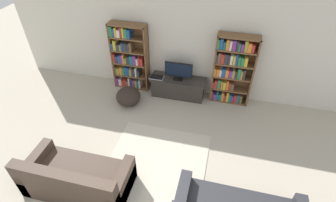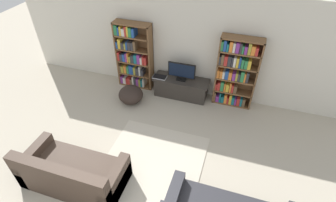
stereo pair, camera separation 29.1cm
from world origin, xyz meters
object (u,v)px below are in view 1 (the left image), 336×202
object	(u,v)px
beanbag_ottoman	(128,96)
laptop	(157,77)
television	(179,71)
bookshelf_right	(232,70)
couch_left_sectional	(77,179)
tv_stand	(178,87)
bookshelf_left	(129,58)

from	to	relation	value
beanbag_ottoman	laptop	bearing A→B (deg)	43.54
television	laptop	world-z (taller)	television
bookshelf_right	laptop	size ratio (longest dim) A/B	5.07
laptop	beanbag_ottoman	bearing A→B (deg)	-136.46
bookshelf_right	couch_left_sectional	distance (m)	4.03
tv_stand	television	world-z (taller)	television
tv_stand	television	size ratio (longest dim) A/B	2.05
laptop	tv_stand	bearing A→B (deg)	8.65
television	beanbag_ottoman	bearing A→B (deg)	-151.15
bookshelf_right	bookshelf_left	bearing A→B (deg)	179.97
tv_stand	laptop	world-z (taller)	laptop
bookshelf_left	couch_left_sectional	bearing A→B (deg)	-86.31
bookshelf_left	tv_stand	bearing A→B (deg)	-5.29
couch_left_sectional	beanbag_ottoman	xyz separation A→B (m)	(-0.00, 2.47, -0.06)
bookshelf_right	beanbag_ottoman	world-z (taller)	bookshelf_right
bookshelf_left	tv_stand	xyz separation A→B (m)	(1.32, -0.12, -0.59)
television	beanbag_ottoman	xyz separation A→B (m)	(-1.12, -0.62, -0.53)
television	couch_left_sectional	distance (m)	3.31
laptop	couch_left_sectional	xyz separation A→B (m)	(-0.57, -3.01, -0.24)
bookshelf_left	couch_left_sectional	xyz separation A→B (m)	(0.21, -3.22, -0.57)
television	beanbag_ottoman	distance (m)	1.38
tv_stand	beanbag_ottoman	world-z (taller)	tv_stand
couch_left_sectional	beanbag_ottoman	world-z (taller)	couch_left_sectional
bookshelf_left	tv_stand	distance (m)	1.46
television	laptop	xyz separation A→B (m)	(-0.54, -0.07, -0.23)
bookshelf_right	tv_stand	world-z (taller)	bookshelf_right
bookshelf_right	tv_stand	distance (m)	1.40
bookshelf_right	couch_left_sectional	world-z (taller)	bookshelf_right
tv_stand	couch_left_sectional	xyz separation A→B (m)	(-1.12, -3.10, 0.02)
bookshelf_right	beanbag_ottoman	distance (m)	2.56
television	couch_left_sectional	xyz separation A→B (m)	(-1.12, -3.08, -0.47)
tv_stand	television	xyz separation A→B (m)	(0.00, -0.01, 0.49)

